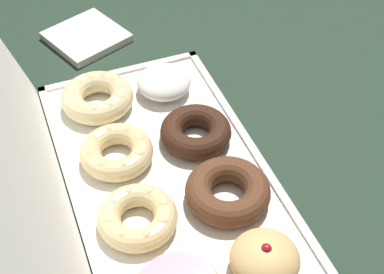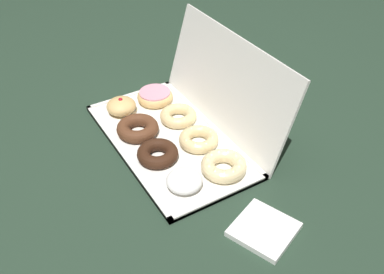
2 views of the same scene
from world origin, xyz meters
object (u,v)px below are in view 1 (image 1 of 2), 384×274
at_px(donut_box, 170,180).
at_px(chocolate_cake_ring_donut_1, 228,191).
at_px(chocolate_cake_ring_donut_2, 196,132).
at_px(cruller_donut_5, 137,217).
at_px(cruller_donut_7, 97,97).
at_px(jelly_filled_donut_0, 265,259).
at_px(cruller_donut_6, 116,151).
at_px(napkin_stack, 86,37).
at_px(powdered_filled_donut_3, 164,82).

xyz_separation_m(donut_box, chocolate_cake_ring_donut_1, (-0.07, -0.06, 0.02)).
distance_m(chocolate_cake_ring_donut_2, cruller_donut_5, 0.18).
bearing_deg(cruller_donut_7, donut_box, -163.26).
bearing_deg(jelly_filled_donut_0, cruller_donut_5, 45.94).
bearing_deg(cruller_donut_6, cruller_donut_7, -1.67).
bearing_deg(cruller_donut_7, cruller_donut_6, 178.33).
relative_size(chocolate_cake_ring_donut_1, napkin_stack, 0.94).
height_order(donut_box, chocolate_cake_ring_donut_2, chocolate_cake_ring_donut_2).
distance_m(cruller_donut_5, cruller_donut_6, 0.13).
bearing_deg(cruller_donut_5, donut_box, -46.75).
bearing_deg(napkin_stack, cruller_donut_5, 175.13).
bearing_deg(jelly_filled_donut_0, donut_box, 17.77).
xyz_separation_m(jelly_filled_donut_0, chocolate_cake_ring_donut_1, (0.12, -0.00, -0.01)).
height_order(cruller_donut_6, cruller_donut_7, cruller_donut_7).
distance_m(chocolate_cake_ring_donut_1, napkin_stack, 0.47).
distance_m(cruller_donut_6, napkin_stack, 0.34).
xyz_separation_m(chocolate_cake_ring_donut_1, napkin_stack, (0.47, 0.09, -0.02)).
bearing_deg(cruller_donut_5, cruller_donut_6, -3.05).
xyz_separation_m(jelly_filled_donut_0, cruller_donut_5, (0.12, 0.13, -0.01)).
distance_m(cruller_donut_5, cruller_donut_7, 0.26).
xyz_separation_m(donut_box, cruller_donut_7, (0.19, 0.06, 0.02)).
bearing_deg(cruller_donut_5, powdered_filled_donut_3, -26.47).
xyz_separation_m(cruller_donut_7, napkin_stack, (0.20, -0.03, -0.02)).
bearing_deg(napkin_stack, donut_box, -175.82).
bearing_deg(chocolate_cake_ring_donut_1, chocolate_cake_ring_donut_2, -0.82).
relative_size(donut_box, cruller_donut_5, 4.91).
xyz_separation_m(donut_box, napkin_stack, (0.40, 0.03, 0.00)).
bearing_deg(chocolate_cake_ring_donut_2, donut_box, 132.54).
height_order(chocolate_cake_ring_donut_2, napkin_stack, chocolate_cake_ring_donut_2).
distance_m(chocolate_cake_ring_donut_1, cruller_donut_5, 0.13).
relative_size(donut_box, napkin_stack, 4.19).
distance_m(chocolate_cake_ring_donut_1, powdered_filled_donut_3, 0.26).
distance_m(chocolate_cake_ring_donut_2, napkin_stack, 0.35).
xyz_separation_m(powdered_filled_donut_3, cruller_donut_7, (0.00, 0.12, -0.00)).
distance_m(donut_box, chocolate_cake_ring_donut_1, 0.10).
height_order(chocolate_cake_ring_donut_2, powdered_filled_donut_3, powdered_filled_donut_3).
distance_m(powdered_filled_donut_3, cruller_donut_5, 0.28).
height_order(cruller_donut_6, napkin_stack, cruller_donut_6).
xyz_separation_m(powdered_filled_donut_3, napkin_stack, (0.21, 0.09, -0.02)).
bearing_deg(chocolate_cake_ring_donut_2, cruller_donut_7, 42.83).
height_order(chocolate_cake_ring_donut_2, cruller_donut_5, same).
xyz_separation_m(jelly_filled_donut_0, powdered_filled_donut_3, (0.38, 0.00, -0.00)).
bearing_deg(jelly_filled_donut_0, chocolate_cake_ring_donut_1, -1.22).
xyz_separation_m(donut_box, powdered_filled_donut_3, (0.19, -0.06, 0.02)).
bearing_deg(cruller_donut_5, chocolate_cake_ring_donut_2, -47.09).
relative_size(donut_box, powdered_filled_donut_3, 5.91).
bearing_deg(cruller_donut_6, donut_box, -135.74).
xyz_separation_m(jelly_filled_donut_0, cruller_donut_6, (0.25, 0.12, -0.01)).
bearing_deg(jelly_filled_donut_0, cruller_donut_6, 25.84).
xyz_separation_m(donut_box, jelly_filled_donut_0, (-0.19, -0.06, 0.03)).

